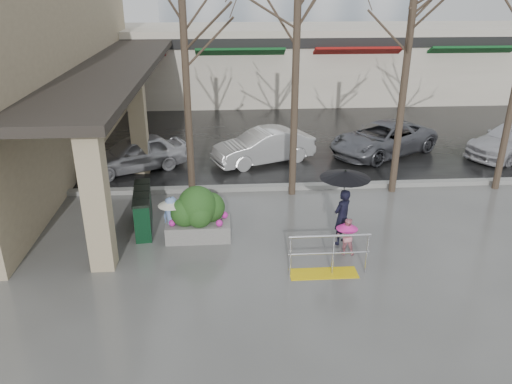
{
  "coord_description": "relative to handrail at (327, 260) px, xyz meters",
  "views": [
    {
      "loc": [
        -0.97,
        -11.11,
        6.37
      ],
      "look_at": [
        -0.16,
        0.77,
        1.3
      ],
      "focal_mm": 35.0,
      "sensor_mm": 36.0,
      "label": 1
    }
  ],
  "objects": [
    {
      "name": "planter",
      "position": [
        -3.05,
        2.0,
        0.33
      ],
      "size": [
        1.7,
        1.0,
        1.48
      ],
      "rotation": [
        0.0,
        0.0,
        0.0
      ],
      "color": "gray",
      "rests_on": "ground"
    },
    {
      "name": "woman",
      "position": [
        0.67,
        1.45,
        0.96
      ],
      "size": [
        1.27,
        1.27,
        2.06
      ],
      "rotation": [
        0.0,
        0.0,
        3.78
      ],
      "color": "black",
      "rests_on": "ground"
    },
    {
      "name": "car_c",
      "position": [
        3.92,
        8.52,
        0.25
      ],
      "size": [
        4.97,
        4.11,
        1.26
      ],
      "primitive_type": "imported",
      "rotation": [
        0.0,
        0.0,
        -1.04
      ],
      "color": "slate",
      "rests_on": "ground"
    },
    {
      "name": "curb",
      "position": [
        -1.36,
        5.2,
        -0.3
      ],
      "size": [
        120.0,
        0.3,
        0.15
      ],
      "primitive_type": "cube",
      "color": "gray",
      "rests_on": "ground"
    },
    {
      "name": "tree_mideast",
      "position": [
        3.14,
        4.8,
        4.48
      ],
      "size": [
        3.2,
        3.2,
        6.5
      ],
      "color": "#382B21",
      "rests_on": "ground"
    },
    {
      "name": "storefront_row",
      "position": [
        0.64,
        19.17,
        1.64
      ],
      "size": [
        34.0,
        6.74,
        4.0
      ],
      "color": "beige",
      "rests_on": "ground"
    },
    {
      "name": "pillar_front",
      "position": [
        -5.26,
        0.7,
        1.37
      ],
      "size": [
        0.55,
        0.55,
        3.5
      ],
      "primitive_type": "cube",
      "color": "tan",
      "rests_on": "ground"
    },
    {
      "name": "tree_midwest",
      "position": [
        -0.16,
        4.8,
        4.86
      ],
      "size": [
        3.2,
        3.2,
        7.0
      ],
      "color": "#382B21",
      "rests_on": "ground"
    },
    {
      "name": "car_a",
      "position": [
        -5.51,
        7.36,
        0.25
      ],
      "size": [
        3.98,
        2.95,
        1.26
      ],
      "primitive_type": "imported",
      "rotation": [
        0.0,
        0.0,
        -1.12
      ],
      "color": "#BBBAC0",
      "rests_on": "ground"
    },
    {
      "name": "pillar_back",
      "position": [
        -5.26,
        7.2,
        1.37
      ],
      "size": [
        0.55,
        0.55,
        3.5
      ],
      "primitive_type": "cube",
      "color": "tan",
      "rests_on": "ground"
    },
    {
      "name": "ground",
      "position": [
        -1.36,
        1.2,
        -0.38
      ],
      "size": [
        120.0,
        120.0,
        0.0
      ],
      "primitive_type": "plane",
      "color": "#51514F",
      "rests_on": "ground"
    },
    {
      "name": "street_asphalt",
      "position": [
        -1.36,
        23.2,
        -0.37
      ],
      "size": [
        120.0,
        36.0,
        0.01
      ],
      "primitive_type": "cube",
      "color": "black",
      "rests_on": "ground"
    },
    {
      "name": "news_boxes",
      "position": [
        -4.59,
        2.72,
        0.17
      ],
      "size": [
        0.66,
        1.99,
        1.09
      ],
      "rotation": [
        0.0,
        0.0,
        0.11
      ],
      "color": "#0B331A",
      "rests_on": "ground"
    },
    {
      "name": "tree_west",
      "position": [
        -3.36,
        4.8,
        4.71
      ],
      "size": [
        3.2,
        3.2,
        6.8
      ],
      "color": "#382B21",
      "rests_on": "ground"
    },
    {
      "name": "child_pink",
      "position": [
        0.67,
        0.92,
        0.18
      ],
      "size": [
        0.54,
        0.54,
        0.97
      ],
      "rotation": [
        0.0,
        0.0,
        2.97
      ],
      "color": "pink",
      "rests_on": "ground"
    },
    {
      "name": "canopy_slab",
      "position": [
        -6.16,
        9.2,
        3.25
      ],
      "size": [
        2.8,
        18.0,
        0.25
      ],
      "primitive_type": "cube",
      "color": "#2D2823",
      "rests_on": "pillar_front"
    },
    {
      "name": "child_blue",
      "position": [
        -3.73,
        1.97,
        0.34
      ],
      "size": [
        0.71,
        0.69,
        1.22
      ],
      "rotation": [
        0.0,
        0.0,
        2.59
      ],
      "color": "#7FA0E3",
      "rests_on": "ground"
    },
    {
      "name": "handrail",
      "position": [
        0.0,
        0.0,
        0.0
      ],
      "size": [
        1.9,
        0.5,
        1.03
      ],
      "color": "yellow",
      "rests_on": "ground"
    },
    {
      "name": "car_b",
      "position": [
        -0.83,
        7.87,
        0.25
      ],
      "size": [
        4.04,
        2.68,
        1.26
      ],
      "primitive_type": "imported",
      "rotation": [
        0.0,
        0.0,
        -1.18
      ],
      "color": "silver",
      "rests_on": "ground"
    }
  ]
}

